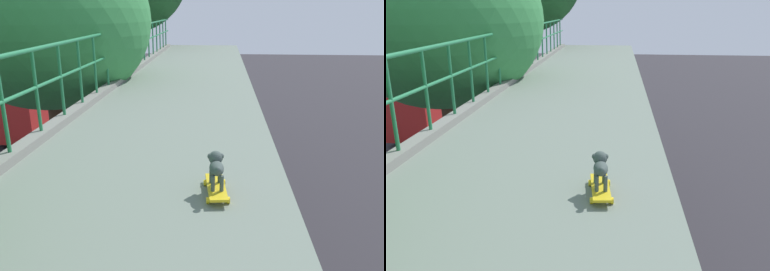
{
  "view_description": "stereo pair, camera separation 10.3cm",
  "coord_description": "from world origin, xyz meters",
  "views": [
    {
      "loc": [
        2.06,
        -2.29,
        7.02
      ],
      "look_at": [
        1.78,
        1.54,
        5.75
      ],
      "focal_mm": 36.33,
      "sensor_mm": 36.0,
      "label": 1
    },
    {
      "loc": [
        2.17,
        -2.28,
        7.02
      ],
      "look_at": [
        1.78,
        1.54,
        5.75
      ],
      "focal_mm": 36.33,
      "sensor_mm": 36.0,
      "label": 2
    }
  ],
  "objects": [
    {
      "name": "toy_skateboard",
      "position": [
        2.05,
        0.94,
        5.45
      ],
      "size": [
        0.25,
        0.57,
        0.08
      ],
      "color": "gold",
      "rests_on": "overpass_deck"
    },
    {
      "name": "roadside_tree_mid",
      "position": [
        -1.96,
        6.8,
        6.67
      ],
      "size": [
        4.78,
        4.78,
        8.77
      ],
      "color": "#523727",
      "rests_on": "ground"
    },
    {
      "name": "city_bus",
      "position": [
        -8.58,
        21.47,
        1.98
      ],
      "size": [
        2.6,
        11.5,
        3.53
      ],
      "color": "#AD1E1C",
      "rests_on": "ground"
    },
    {
      "name": "small_dog",
      "position": [
        2.04,
        0.96,
        5.66
      ],
      "size": [
        0.16,
        0.35,
        0.31
      ],
      "color": "#404D49",
      "rests_on": "toy_skateboard"
    }
  ]
}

